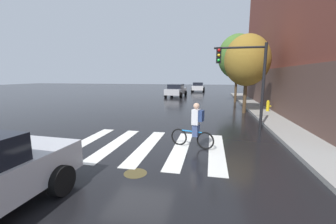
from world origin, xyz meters
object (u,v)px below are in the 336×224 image
Objects in this scene: cyclist at (195,126)px; traffic_light_near at (246,72)px; fire_hydrant at (268,106)px; street_tree_near at (247,60)px; manhole_cover at (135,173)px; sedan_far at (198,87)px; sedan_mid at (176,90)px; street_tree_mid at (237,57)px.

traffic_light_near is (2.17, 3.39, 2.02)m from cyclist.
fire_hydrant is 3.61m from street_tree_near.
cyclist is 0.40× the size of traffic_light_near.
manhole_cover is 7.43m from traffic_light_near.
street_tree_near is at bearing -77.61° from sedan_far.
sedan_far is 21.53m from street_tree_near.
sedan_mid is 17.19m from traffic_light_near.
cyclist is (3.92, -19.33, 0.01)m from sedan_mid.
sedan_far is 21.41m from fire_hydrant.
street_tree_mid reaches higher than street_tree_near.
traffic_light_near is (3.61, 5.84, 2.86)m from manhole_cover.
street_tree_mid is at bearing 86.03° from traffic_light_near.
fire_hydrant is at bearing 61.92° from cyclist.
fire_hydrant is at bearing 12.19° from street_tree_near.
traffic_light_near is at bearing 57.35° from cyclist.
street_tree_near is (4.58, -20.84, 2.90)m from sedan_far.
traffic_light_near reaches higher than sedan_mid.
manhole_cover is 0.12× the size of street_tree_near.
sedan_mid is at bearing 96.51° from manhole_cover.
sedan_far is (2.25, 9.73, -0.02)m from sedan_mid.
cyclist is 9.18m from street_tree_near.
street_tree_near is (-1.68, -0.36, 3.18)m from fire_hydrant.
traffic_light_near is at bearing -93.97° from street_tree_mid.
fire_hydrant is (2.41, 5.20, -2.33)m from traffic_light_near.
manhole_cover is at bearing -118.61° from fire_hydrant.
street_tree_near is (6.82, -11.11, 2.88)m from sedan_mid.
cyclist is (1.68, -29.06, 0.03)m from sedan_far.
sedan_far is 15.50m from street_tree_mid.
sedan_far reaches higher than manhole_cover.
street_tree_near reaches higher than cyclist.
traffic_light_near is (3.85, -25.67, 2.05)m from sedan_far.
traffic_light_near is 5.38× the size of fire_hydrant.
cyclist is at bearing -118.08° from fire_hydrant.
cyclist is at bearing 59.56° from manhole_cover.
street_tree_mid is at bearing -72.07° from sedan_far.
sedan_mid reaches higher than fire_hydrant.
street_tree_mid is (4.63, -14.32, 3.72)m from sedan_far.
sedan_mid is at bearing 128.36° from fire_hydrant.
sedan_mid is 13.35m from street_tree_near.
street_tree_near is 0.82× the size of street_tree_mid.
street_tree_near reaches higher than sedan_mid.
sedan_mid is 0.72× the size of street_tree_mid.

